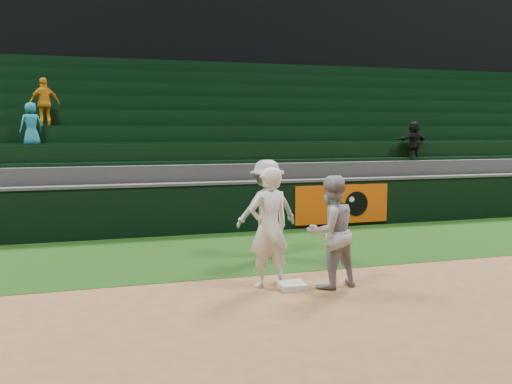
# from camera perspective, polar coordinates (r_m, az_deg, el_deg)

# --- Properties ---
(ground) EXTENTS (70.00, 70.00, 0.00)m
(ground) POSITION_cam_1_polar(r_m,az_deg,el_deg) (9.32, 5.36, -9.42)
(ground) COLOR brown
(ground) RESTS_ON ground
(foul_grass) EXTENTS (36.00, 4.20, 0.01)m
(foul_grass) POSITION_cam_1_polar(r_m,az_deg,el_deg) (12.06, -0.17, -5.76)
(foul_grass) COLOR black
(foul_grass) RESTS_ON ground
(upper_deck) EXTENTS (40.00, 12.00, 12.00)m
(upper_deck) POSITION_cam_1_polar(r_m,az_deg,el_deg) (26.19, -9.84, 13.80)
(upper_deck) COLOR black
(upper_deck) RESTS_ON ground
(first_base) EXTENTS (0.44, 0.44, 0.09)m
(first_base) POSITION_cam_1_polar(r_m,az_deg,el_deg) (9.20, 3.61, -9.31)
(first_base) COLOR white
(first_base) RESTS_ON ground
(first_baseman) EXTENTS (0.79, 0.60, 1.93)m
(first_baseman) POSITION_cam_1_polar(r_m,az_deg,el_deg) (9.11, 1.30, -3.54)
(first_baseman) COLOR white
(first_baseman) RESTS_ON ground
(baserunner) EXTENTS (1.00, 0.86, 1.80)m
(baserunner) POSITION_cam_1_polar(r_m,az_deg,el_deg) (9.14, 7.49, -3.97)
(baserunner) COLOR #999CA3
(baserunner) RESTS_ON ground
(base_coach) EXTENTS (1.31, 0.84, 1.92)m
(base_coach) POSITION_cam_1_polar(r_m,az_deg,el_deg) (11.21, 1.10, -1.68)
(base_coach) COLOR #9A9CA7
(base_coach) RESTS_ON foul_grass
(field_wall) EXTENTS (36.00, 0.45, 1.25)m
(field_wall) POSITION_cam_1_polar(r_m,az_deg,el_deg) (14.04, -2.72, -1.45)
(field_wall) COLOR black
(field_wall) RESTS_ON ground
(stadium_seating) EXTENTS (36.00, 5.95, 4.85)m
(stadium_seating) POSITION_cam_1_polar(r_m,az_deg,el_deg) (17.61, -5.95, 3.56)
(stadium_seating) COLOR #333335
(stadium_seating) RESTS_ON ground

